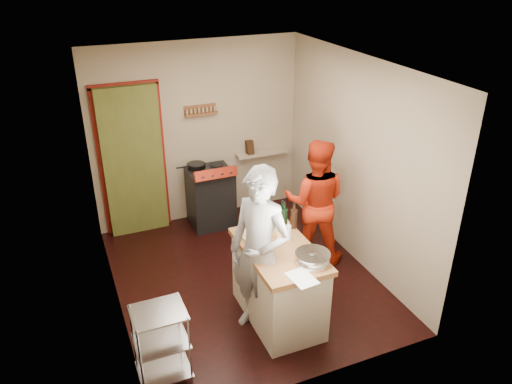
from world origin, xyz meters
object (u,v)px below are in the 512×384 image
island (279,281)px  person_stripe (260,254)px  stove (211,196)px  person_red (315,201)px  wire_shelving (161,342)px

island → person_stripe: bearing=-164.8°
stove → person_stripe: 2.37m
person_stripe → island: bearing=71.5°
person_stripe → person_red: size_ratio=1.14×
stove → person_red: size_ratio=0.62×
person_red → island: bearing=75.6°
stove → island: (0.04, -2.25, 0.02)m
person_stripe → person_red: (1.17, 0.98, -0.11)m
stove → island: size_ratio=0.77×
stove → wire_shelving: (-1.33, -2.62, -0.01)m
wire_shelving → stove: bearing=63.1°
wire_shelving → person_red: bearing=29.5°
island → stove: bearing=90.9°
wire_shelving → island: bearing=15.5°
stove → person_red: 1.68m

